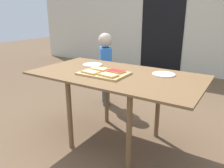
{
  "coord_description": "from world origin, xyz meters",
  "views": [
    {
      "loc": [
        0.99,
        -1.64,
        1.22
      ],
      "look_at": [
        -0.04,
        0.0,
        0.59
      ],
      "focal_mm": 35.46,
      "sensor_mm": 36.0,
      "label": 1
    }
  ],
  "objects_px": {
    "dining_table": "(116,82)",
    "cutting_board": "(104,73)",
    "plate_white_right": "(164,74)",
    "pizza_slice_near_left": "(91,72)",
    "pizza_slice_far_left": "(99,69)",
    "child_left": "(106,64)",
    "pizza_slice_near_right": "(108,75)",
    "plate_white_left": "(92,65)",
    "pizza_slice_far_right": "(116,71)"
  },
  "relations": [
    {
      "from": "pizza_slice_near_right",
      "to": "plate_white_left",
      "type": "relative_size",
      "value": 0.84
    },
    {
      "from": "cutting_board",
      "to": "pizza_slice_far_right",
      "type": "distance_m",
      "value": 0.11
    },
    {
      "from": "plate_white_right",
      "to": "child_left",
      "type": "height_order",
      "value": "child_left"
    },
    {
      "from": "pizza_slice_far_left",
      "to": "plate_white_right",
      "type": "relative_size",
      "value": 0.81
    },
    {
      "from": "cutting_board",
      "to": "pizza_slice_far_right",
      "type": "height_order",
      "value": "pizza_slice_far_right"
    },
    {
      "from": "dining_table",
      "to": "pizza_slice_far_left",
      "type": "height_order",
      "value": "pizza_slice_far_left"
    },
    {
      "from": "pizza_slice_far_left",
      "to": "child_left",
      "type": "bearing_deg",
      "value": 119.81
    },
    {
      "from": "pizza_slice_far_left",
      "to": "pizza_slice_far_right",
      "type": "relative_size",
      "value": 0.97
    },
    {
      "from": "dining_table",
      "to": "pizza_slice_far_left",
      "type": "xyz_separation_m",
      "value": [
        -0.18,
        -0.01,
        0.1
      ]
    },
    {
      "from": "dining_table",
      "to": "plate_white_left",
      "type": "distance_m",
      "value": 0.42
    },
    {
      "from": "pizza_slice_far_left",
      "to": "pizza_slice_far_right",
      "type": "bearing_deg",
      "value": 3.5
    },
    {
      "from": "pizza_slice_near_right",
      "to": "pizza_slice_far_right",
      "type": "bearing_deg",
      "value": 93.31
    },
    {
      "from": "dining_table",
      "to": "pizza_slice_near_right",
      "type": "xyz_separation_m",
      "value": [
        0.01,
        -0.14,
        0.1
      ]
    },
    {
      "from": "pizza_slice_far_right",
      "to": "child_left",
      "type": "relative_size",
      "value": 0.17
    },
    {
      "from": "pizza_slice_near_left",
      "to": "pizza_slice_far_left",
      "type": "xyz_separation_m",
      "value": [
        -0.0,
        0.13,
        0.0
      ]
    },
    {
      "from": "pizza_slice_near_right",
      "to": "plate_white_right",
      "type": "bearing_deg",
      "value": 42.95
    },
    {
      "from": "pizza_slice_near_right",
      "to": "dining_table",
      "type": "bearing_deg",
      "value": 94.94
    },
    {
      "from": "cutting_board",
      "to": "plate_white_right",
      "type": "distance_m",
      "value": 0.53
    },
    {
      "from": "pizza_slice_near_right",
      "to": "pizza_slice_far_right",
      "type": "height_order",
      "value": "same"
    },
    {
      "from": "dining_table",
      "to": "cutting_board",
      "type": "height_order",
      "value": "cutting_board"
    },
    {
      "from": "pizza_slice_near_right",
      "to": "plate_white_right",
      "type": "height_order",
      "value": "pizza_slice_near_right"
    },
    {
      "from": "pizza_slice_near_left",
      "to": "pizza_slice_far_right",
      "type": "xyz_separation_m",
      "value": [
        0.18,
        0.14,
        0.0
      ]
    },
    {
      "from": "pizza_slice_near_left",
      "to": "plate_white_left",
      "type": "xyz_separation_m",
      "value": [
        -0.21,
        0.31,
        -0.02
      ]
    },
    {
      "from": "pizza_slice_near_left",
      "to": "pizza_slice_far_left",
      "type": "bearing_deg",
      "value": 91.66
    },
    {
      "from": "dining_table",
      "to": "child_left",
      "type": "height_order",
      "value": "child_left"
    },
    {
      "from": "pizza_slice_near_right",
      "to": "pizza_slice_near_left",
      "type": "distance_m",
      "value": 0.18
    },
    {
      "from": "pizza_slice_near_right",
      "to": "pizza_slice_far_left",
      "type": "height_order",
      "value": "same"
    },
    {
      "from": "plate_white_right",
      "to": "child_left",
      "type": "bearing_deg",
      "value": 151.05
    },
    {
      "from": "plate_white_right",
      "to": "dining_table",
      "type": "bearing_deg",
      "value": -152.57
    },
    {
      "from": "dining_table",
      "to": "cutting_board",
      "type": "distance_m",
      "value": 0.14
    },
    {
      "from": "pizza_slice_far_right",
      "to": "cutting_board",
      "type": "bearing_deg",
      "value": -140.7
    },
    {
      "from": "dining_table",
      "to": "pizza_slice_far_right",
      "type": "height_order",
      "value": "pizza_slice_far_right"
    },
    {
      "from": "dining_table",
      "to": "pizza_slice_far_right",
      "type": "relative_size",
      "value": 9.12
    },
    {
      "from": "plate_white_right",
      "to": "child_left",
      "type": "distance_m",
      "value": 1.13
    },
    {
      "from": "dining_table",
      "to": "cutting_board",
      "type": "xyz_separation_m",
      "value": [
        -0.08,
        -0.07,
        0.08
      ]
    },
    {
      "from": "dining_table",
      "to": "plate_white_left",
      "type": "relative_size",
      "value": 7.61
    },
    {
      "from": "pizza_slice_near_right",
      "to": "child_left",
      "type": "height_order",
      "value": "child_left"
    },
    {
      "from": "pizza_slice_far_left",
      "to": "pizza_slice_near_left",
      "type": "bearing_deg",
      "value": -88.34
    },
    {
      "from": "cutting_board",
      "to": "pizza_slice_far_right",
      "type": "xyz_separation_m",
      "value": [
        0.09,
        0.07,
        0.02
      ]
    },
    {
      "from": "cutting_board",
      "to": "pizza_slice_near_right",
      "type": "relative_size",
      "value": 2.47
    },
    {
      "from": "dining_table",
      "to": "plate_white_right",
      "type": "relative_size",
      "value": 7.61
    },
    {
      "from": "dining_table",
      "to": "child_left",
      "type": "xyz_separation_m",
      "value": [
        -0.61,
        0.74,
        -0.05
      ]
    },
    {
      "from": "pizza_slice_far_right",
      "to": "plate_white_right",
      "type": "relative_size",
      "value": 0.83
    },
    {
      "from": "pizza_slice_near_right",
      "to": "pizza_slice_far_left",
      "type": "xyz_separation_m",
      "value": [
        -0.19,
        0.13,
        0.0
      ]
    },
    {
      "from": "pizza_slice_near_right",
      "to": "child_left",
      "type": "bearing_deg",
      "value": 125.06
    },
    {
      "from": "plate_white_left",
      "to": "pizza_slice_far_right",
      "type": "bearing_deg",
      "value": -22.85
    },
    {
      "from": "dining_table",
      "to": "pizza_slice_far_right",
      "type": "distance_m",
      "value": 0.1
    },
    {
      "from": "cutting_board",
      "to": "plate_white_right",
      "type": "xyz_separation_m",
      "value": [
        0.46,
        0.27,
        -0.0
      ]
    },
    {
      "from": "pizza_slice_near_left",
      "to": "plate_white_left",
      "type": "bearing_deg",
      "value": 124.65
    },
    {
      "from": "pizza_slice_far_left",
      "to": "plate_white_right",
      "type": "distance_m",
      "value": 0.59
    }
  ]
}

